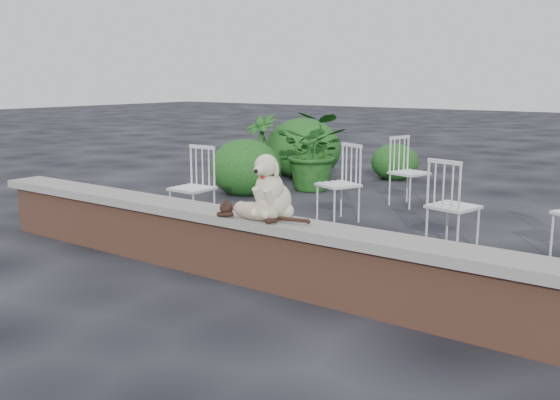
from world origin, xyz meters
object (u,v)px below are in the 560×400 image
Objects in this scene: chair_c at (453,205)px; potted_plant_b at (260,147)px; dog at (274,185)px; chair_e at (409,172)px; chair_a at (192,187)px; cat at (255,210)px; chair_b at (338,183)px; potted_plant_a at (315,151)px.

potted_plant_b is at bearing -16.98° from chair_c.
dog reaches higher than chair_c.
dog is 3.80m from chair_e.
chair_e is (1.53, 2.62, 0.00)m from chair_a.
chair_a is (-1.95, 1.27, -0.19)m from cat.
dog is 0.59× the size of chair_c.
cat is 1.03× the size of chair_c.
dog is 2.35m from chair_a.
chair_e is 0.84× the size of potted_plant_b.
chair_c is 2.25m from chair_e.
cat is 2.34m from chair_a.
potted_plant_b is (-3.49, 4.54, -0.10)m from cat.
cat is at bearing -50.83° from chair_b.
chair_e is 1.00× the size of chair_b.
chair_a is (-2.84, -0.80, 0.00)m from chair_c.
chair_b is (-0.29, -1.39, 0.00)m from chair_e.
cat is at bearing -52.42° from potted_plant_b.
potted_plant_a is (-2.20, 4.00, -0.25)m from dog.
chair_c is 1.00× the size of chair_a.
cat is 2.27m from chair_c.
potted_plant_b is at bearing 122.52° from cat.
chair_c and chair_a have the same top height.
dog is at bearing -30.53° from chair_a.
dog is at bearing -48.11° from chair_b.
dog is 5.67m from potted_plant_b.
chair_a is at bearing 145.97° from dog.
chair_b is at bearing -49.42° from potted_plant_a.
dog is at bearing -156.09° from chair_e.
chair_c is at bearing 8.22° from chair_b.
potted_plant_b is at bearing 113.72° from chair_a.
chair_c is at bearing 61.75° from cat.
chair_b is 3.45m from potted_plant_b.
chair_c is 1.00× the size of chair_b.
chair_a is 1.75m from chair_b.
chair_a and chair_e have the same top height.
potted_plant_a is at bearing 113.73° from dog.
chair_b is 2.17m from potted_plant_a.
chair_c is (0.81, 1.92, -0.39)m from dog.
potted_plant_a is at bearing 153.91° from chair_b.
potted_plant_b reaches higher than chair_e.
chair_c is 1.66m from chair_b.
dog is 0.57× the size of cat.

